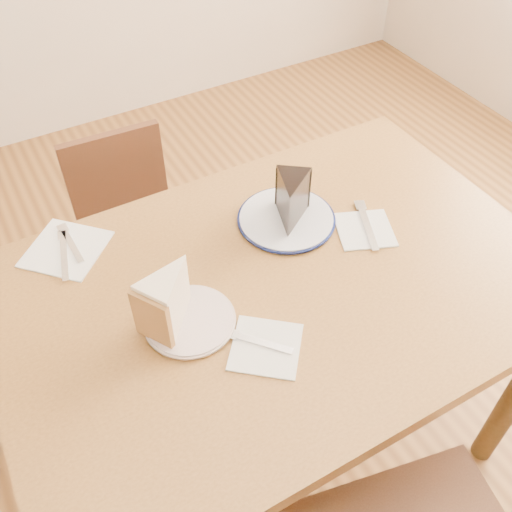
# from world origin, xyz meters

# --- Properties ---
(ground) EXTENTS (4.00, 4.00, 0.00)m
(ground) POSITION_xyz_m (0.00, 0.00, 0.00)
(ground) COLOR #4F3015
(ground) RESTS_ON ground
(table) EXTENTS (1.20, 0.80, 0.75)m
(table) POSITION_xyz_m (0.00, 0.00, 0.65)
(table) COLOR #583818
(table) RESTS_ON ground
(chair_far) EXTENTS (0.37, 0.37, 0.73)m
(chair_far) POSITION_xyz_m (-0.14, 0.63, 0.40)
(chair_far) COLOR #331A0F
(chair_far) RESTS_ON ground
(plate_cream) EXTENTS (0.18, 0.18, 0.01)m
(plate_cream) POSITION_xyz_m (-0.21, -0.01, 0.76)
(plate_cream) COLOR silver
(plate_cream) RESTS_ON table
(plate_navy) EXTENTS (0.22, 0.22, 0.01)m
(plate_navy) POSITION_xyz_m (0.11, 0.15, 0.76)
(plate_navy) COLOR white
(plate_navy) RESTS_ON table
(carrot_cake) EXTENTS (0.14, 0.13, 0.11)m
(carrot_cake) POSITION_xyz_m (-0.24, 0.01, 0.82)
(carrot_cake) COLOR #F2E3C8
(carrot_cake) RESTS_ON plate_cream
(chocolate_cake) EXTENTS (0.13, 0.14, 0.10)m
(chocolate_cake) POSITION_xyz_m (0.11, 0.14, 0.81)
(chocolate_cake) COLOR black
(chocolate_cake) RESTS_ON plate_navy
(napkin_cream) EXTENTS (0.18, 0.18, 0.00)m
(napkin_cream) POSITION_xyz_m (-0.11, -0.14, 0.75)
(napkin_cream) COLOR white
(napkin_cream) RESTS_ON table
(napkin_navy) EXTENTS (0.17, 0.17, 0.00)m
(napkin_navy) POSITION_xyz_m (0.25, 0.04, 0.75)
(napkin_navy) COLOR white
(napkin_navy) RESTS_ON table
(napkin_spare) EXTENTS (0.23, 0.23, 0.00)m
(napkin_spare) POSITION_xyz_m (-0.37, 0.32, 0.75)
(napkin_spare) COLOR white
(napkin_spare) RESTS_ON table
(fork_cream) EXTENTS (0.10, 0.11, 0.00)m
(fork_cream) POSITION_xyz_m (-0.12, -0.12, 0.76)
(fork_cream) COLOR silver
(fork_cream) RESTS_ON napkin_cream
(knife_navy) EXTENTS (0.08, 0.16, 0.00)m
(knife_navy) POSITION_xyz_m (0.27, 0.04, 0.76)
(knife_navy) COLOR silver
(knife_navy) RESTS_ON napkin_navy
(fork_spare) EXTENTS (0.02, 0.14, 0.00)m
(fork_spare) POSITION_xyz_m (-0.36, 0.32, 0.76)
(fork_spare) COLOR silver
(fork_spare) RESTS_ON napkin_spare
(knife_spare) EXTENTS (0.05, 0.16, 0.00)m
(knife_spare) POSITION_xyz_m (-0.38, 0.29, 0.76)
(knife_spare) COLOR silver
(knife_spare) RESTS_ON napkin_spare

